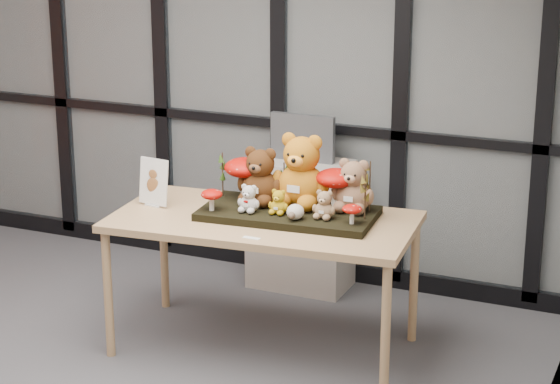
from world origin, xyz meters
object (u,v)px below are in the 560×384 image
at_px(bear_beige_small, 324,203).
at_px(plush_cream_hedgehog, 295,211).
at_px(mushroom_back_left, 245,176).
at_px(mushroom_back_right, 336,187).
at_px(cabinet, 301,224).
at_px(monitor, 302,138).
at_px(bear_pooh_yellow, 302,166).
at_px(bear_white_bow, 249,197).
at_px(diorama_tray, 288,213).
at_px(display_table, 263,229).
at_px(sign_holder, 154,184).
at_px(bear_brown_medium, 261,172).
at_px(bear_tan_back, 354,182).
at_px(mushroom_front_right, 352,213).
at_px(mushroom_front_left, 212,199).
at_px(bear_small_yellow, 279,200).

height_order(bear_beige_small, plush_cream_hedgehog, bear_beige_small).
height_order(mushroom_back_left, mushroom_back_right, mushroom_back_left).
distance_m(cabinet, monitor, 0.59).
bearing_deg(plush_cream_hedgehog, cabinet, 105.63).
bearing_deg(bear_pooh_yellow, bear_white_bow, -138.35).
bearing_deg(mushroom_back_left, bear_white_bow, -59.50).
bearing_deg(plush_cream_hedgehog, diorama_tray, 120.66).
xyz_separation_m(display_table, plush_cream_hedgehog, (0.22, -0.07, 0.15)).
bearing_deg(sign_holder, bear_brown_medium, 24.48).
relative_size(bear_pooh_yellow, mushroom_back_left, 1.71).
distance_m(mushroom_back_right, sign_holder, 1.06).
xyz_separation_m(cabinet, monitor, (0.00, 0.02, 0.59)).
bearing_deg(bear_tan_back, display_table, -160.03).
bearing_deg(bear_brown_medium, mushroom_back_left, 158.73).
bearing_deg(mushroom_front_right, bear_beige_small, 170.10).
relative_size(display_table, sign_holder, 6.28).
height_order(plush_cream_hedgehog, sign_holder, sign_holder).
bearing_deg(bear_white_bow, cabinet, 90.74).
distance_m(bear_beige_small, mushroom_back_right, 0.20).
xyz_separation_m(plush_cream_hedgehog, mushroom_front_left, (-0.49, -0.04, 0.02)).
bearing_deg(sign_holder, display_table, 11.15).
bearing_deg(plush_cream_hedgehog, display_table, 158.43).
height_order(mushroom_back_left, sign_holder, mushroom_back_left).
relative_size(mushroom_back_right, mushroom_front_right, 2.12).
bearing_deg(display_table, mushroom_back_right, 25.80).
distance_m(bear_brown_medium, mushroom_front_right, 0.64).
distance_m(mushroom_back_right, monitor, 0.95).
xyz_separation_m(bear_white_bow, mushroom_front_left, (-0.20, -0.06, -0.02)).
bearing_deg(bear_beige_small, mushroom_back_right, 87.13).
bearing_deg(cabinet, mushroom_back_left, -91.42).
relative_size(diorama_tray, bear_brown_medium, 2.71).
height_order(bear_brown_medium, bear_white_bow, bear_brown_medium).
relative_size(display_table, mushroom_front_right, 14.83).
relative_size(display_table, mushroom_back_left, 6.60).
distance_m(bear_beige_small, sign_holder, 1.04).
bearing_deg(bear_brown_medium, bear_beige_small, -20.72).
xyz_separation_m(bear_small_yellow, bear_white_bow, (-0.17, -0.03, 0.01)).
relative_size(bear_small_yellow, bear_white_bow, 0.89).
bearing_deg(mushroom_front_left, diorama_tray, 24.69).
relative_size(plush_cream_hedgehog, mushroom_back_right, 0.38).
xyz_separation_m(bear_tan_back, mushroom_front_right, (0.07, -0.23, -0.10)).
bearing_deg(sign_holder, mushroom_front_left, -1.10).
distance_m(bear_brown_medium, bear_tan_back, 0.54).
relative_size(bear_brown_medium, bear_tan_back, 1.10).
distance_m(bear_small_yellow, mushroom_back_right, 0.34).
bearing_deg(mushroom_front_right, bear_white_bow, -177.27).
xyz_separation_m(bear_beige_small, mushroom_back_left, (-0.55, 0.15, 0.05)).
distance_m(sign_holder, cabinet, 1.24).
xyz_separation_m(display_table, mushroom_back_left, (-0.19, 0.17, 0.24)).
distance_m(bear_brown_medium, sign_holder, 0.63).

